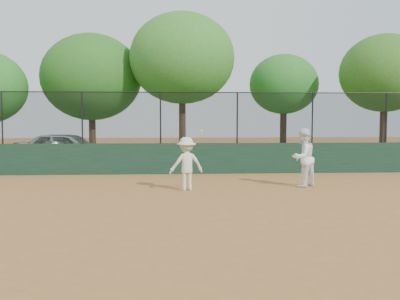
{
  "coord_description": "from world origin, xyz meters",
  "views": [
    {
      "loc": [
        -0.04,
        -11.36,
        2.15
      ],
      "look_at": [
        0.8,
        2.2,
        1.2
      ],
      "focal_mm": 40.0,
      "sensor_mm": 36.0,
      "label": 1
    }
  ],
  "objects": [
    {
      "name": "tree_2",
      "position": [
        0.47,
        11.66,
        5.24
      ],
      "size": [
        5.4,
        4.91,
        7.58
      ],
      "color": "#442B18",
      "rests_on": "ground"
    },
    {
      "name": "grass_strip",
      "position": [
        0.0,
        12.0,
        0.0
      ],
      "size": [
        36.0,
        12.0,
        0.01
      ],
      "primitive_type": "cube",
      "color": "#39581B",
      "rests_on": "ground"
    },
    {
      "name": "tree_1",
      "position": [
        -4.32,
        12.76,
        4.36
      ],
      "size": [
        5.3,
        4.82,
        6.65
      ],
      "color": "#482C19",
      "rests_on": "ground"
    },
    {
      "name": "tree_4",
      "position": [
        10.46,
        10.23,
        4.4
      ],
      "size": [
        4.45,
        4.04,
        6.33
      ],
      "color": "#482D19",
      "rests_on": "ground"
    },
    {
      "name": "player_second",
      "position": [
        4.08,
        2.45,
        0.92
      ],
      "size": [
        1.14,
        1.09,
        1.85
      ],
      "primitive_type": "imported",
      "rotation": [
        0.0,
        0.0,
        3.76
      ],
      "color": "white",
      "rests_on": "ground"
    },
    {
      "name": "parked_car",
      "position": [
        -4.73,
        8.87,
        0.79
      ],
      "size": [
        4.87,
        2.59,
        1.58
      ],
      "primitive_type": "imported",
      "rotation": [
        0.0,
        0.0,
        1.41
      ],
      "color": "silver",
      "rests_on": "ground"
    },
    {
      "name": "back_wall",
      "position": [
        0.0,
        6.0,
        0.6
      ],
      "size": [
        26.0,
        0.2,
        1.2
      ],
      "primitive_type": "cube",
      "color": "#1A3925",
      "rests_on": "ground"
    },
    {
      "name": "tree_3",
      "position": [
        6.07,
        12.89,
        4.03
      ],
      "size": [
        3.78,
        3.44,
        5.69
      ],
      "color": "#3D2514",
      "rests_on": "ground"
    },
    {
      "name": "player_main",
      "position": [
        0.37,
        1.95,
        0.8
      ],
      "size": [
        1.16,
        0.86,
        1.83
      ],
      "color": "beige",
      "rests_on": "ground"
    },
    {
      "name": "fence_assembly",
      "position": [
        -0.03,
        6.0,
        2.24
      ],
      "size": [
        26.0,
        0.06,
        2.0
      ],
      "color": "black",
      "rests_on": "back_wall"
    },
    {
      "name": "ground",
      "position": [
        0.0,
        0.0,
        0.0
      ],
      "size": [
        80.0,
        80.0,
        0.0
      ],
      "primitive_type": "plane",
      "color": "#A96E36",
      "rests_on": "ground"
    }
  ]
}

